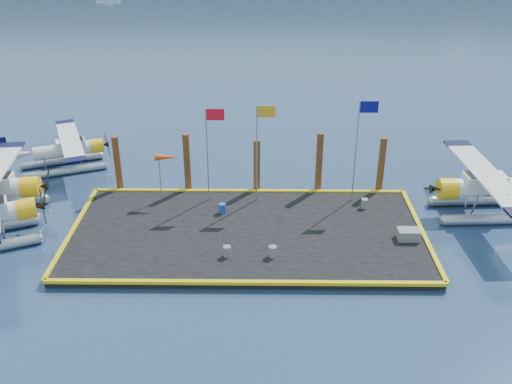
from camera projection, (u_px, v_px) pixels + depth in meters
ground at (247, 237)px, 32.82m from camera, size 4000.00×4000.00×0.00m
dock at (247, 234)px, 32.73m from camera, size 20.00×10.00×0.40m
dock_bumpers at (247, 229)px, 32.60m from camera, size 20.25×10.25×0.18m
seaplane_c at (67, 152)px, 40.61m from camera, size 7.83×8.26×3.00m
seaplane_d at (490, 191)px, 34.46m from camera, size 9.54×10.51×3.74m
drum_1 at (273, 251)px, 30.12m from camera, size 0.44×0.44×0.62m
drum_3 at (227, 251)px, 30.17m from camera, size 0.43×0.43×0.60m
drum_4 at (364, 203)px, 34.96m from camera, size 0.42×0.42×0.59m
drum_5 at (222, 208)px, 34.39m from camera, size 0.43×0.43×0.61m
crate at (408, 234)px, 31.70m from camera, size 1.20×0.80×0.60m
flagpole_red at (210, 141)px, 34.24m from camera, size 1.14×0.08×6.00m
flagpole_yellow at (260, 139)px, 34.16m from camera, size 1.14×0.08×6.20m
flagpole_blue at (360, 137)px, 34.01m from camera, size 1.14×0.08×6.50m
windsock at (166, 158)px, 34.80m from camera, size 1.40×0.44×3.12m
piling_0 at (118, 166)px, 36.82m from camera, size 0.44×0.44×4.00m
piling_1 at (187, 165)px, 36.72m from camera, size 0.44×0.44×4.20m
piling_2 at (257, 168)px, 36.77m from camera, size 0.44×0.44×3.80m
piling_3 at (319, 164)px, 36.61m from camera, size 0.44×0.44×4.30m
piling_4 at (381, 167)px, 36.64m from camera, size 0.44×0.44×4.00m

